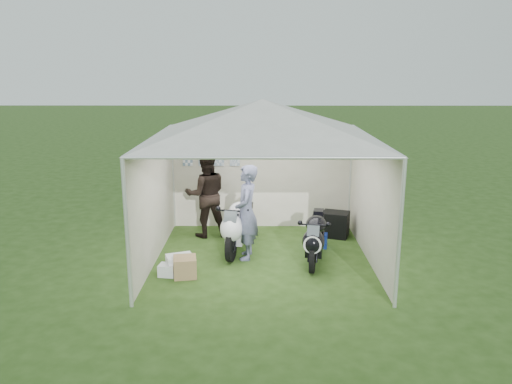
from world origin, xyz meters
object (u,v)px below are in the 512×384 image
paddock_stand (318,240)px  person_blue_jacket (247,212)px  motorcycle_black (315,237)px  crate_0 (180,263)px  crate_1 (185,267)px  person_dark_jacket (206,194)px  motorcycle_white (238,224)px  canopy_tent (262,123)px  crate_2 (167,270)px  equipment_box (335,224)px

paddock_stand → person_blue_jacket: bearing=-157.5°
motorcycle_black → person_blue_jacket: person_blue_jacket is taller
crate_0 → crate_1: (0.12, -0.21, 0.02)m
person_blue_jacket → crate_1: (-1.05, -0.90, -0.73)m
person_dark_jacket → crate_0: (-0.29, -1.96, -0.77)m
paddock_stand → crate_1: bearing=-149.0°
motorcycle_white → paddock_stand: 1.67m
canopy_tent → paddock_stand: 2.75m
paddock_stand → crate_2: bearing=-152.4°
motorcycle_black → person_dark_jacket: size_ratio=0.95×
paddock_stand → equipment_box: bearing=55.6°
paddock_stand → crate_0: size_ratio=0.83×
canopy_tent → motorcycle_black: bearing=-11.3°
crate_1 → crate_2: bearing=175.2°
motorcycle_white → crate_1: motorcycle_white is taller
canopy_tent → crate_0: (-1.47, -0.68, -2.42)m
motorcycle_black → crate_1: bearing=-152.7°
crate_1 → crate_2: size_ratio=1.37×
person_blue_jacket → equipment_box: size_ratio=3.31×
person_blue_jacket → equipment_box: person_blue_jacket is taller
paddock_stand → crate_1: size_ratio=0.97×
paddock_stand → equipment_box: size_ratio=0.69×
motorcycle_white → equipment_box: motorcycle_white is taller
motorcycle_white → person_dark_jacket: size_ratio=1.06×
paddock_stand → equipment_box: 0.81m
canopy_tent → motorcycle_white: canopy_tent is taller
paddock_stand → person_dark_jacket: person_dark_jacket is taller
motorcycle_black → person_dark_jacket: 2.66m
motorcycle_white → person_dark_jacket: 1.20m
person_dark_jacket → crate_0: person_dark_jacket is taller
motorcycle_white → crate_2: bearing=-122.4°
motorcycle_black → person_blue_jacket: bearing=-178.3°
motorcycle_white → paddock_stand: motorcycle_white is taller
motorcycle_white → crate_0: bearing=-122.0°
canopy_tent → crate_1: size_ratio=14.55×
person_dark_jacket → crate_2: (-0.48, -2.15, -0.82)m
motorcycle_white → paddock_stand: size_ratio=5.23×
equipment_box → canopy_tent: bearing=-141.6°
paddock_stand → crate_2: 3.15m
canopy_tent → person_blue_jacket: canopy_tent is taller
crate_1 → canopy_tent: bearing=33.5°
canopy_tent → motorcycle_white: bearing=139.7°
canopy_tent → paddock_stand: bearing=27.8°
equipment_box → crate_0: (-3.05, -1.93, -0.12)m
canopy_tent → crate_0: canopy_tent is taller
motorcycle_white → person_dark_jacket: bearing=139.6°
paddock_stand → motorcycle_white: bearing=-173.1°
person_blue_jacket → crate_1: bearing=-47.9°
person_dark_jacket → motorcycle_white: bearing=115.6°
motorcycle_white → crate_2: 1.79m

